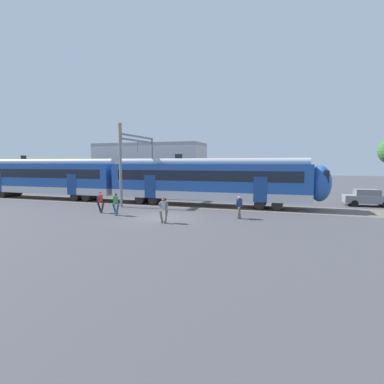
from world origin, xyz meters
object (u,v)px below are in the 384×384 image
at_px(commuter_train, 124,180).
at_px(pedestrian_navy, 239,205).
at_px(pedestrian_red, 100,200).
at_px(pedestrian_grey, 164,208).
at_px(pedestrian_green, 116,203).
at_px(parked_car_grey, 368,198).

relative_size(commuter_train, pedestrian_navy, 22.83).
xyz_separation_m(pedestrian_red, pedestrian_grey, (6.28, -2.08, 0.00)).
height_order(commuter_train, pedestrian_navy, commuter_train).
distance_m(pedestrian_green, pedestrian_navy, 9.10).
distance_m(pedestrian_green, pedestrian_grey, 4.76).
height_order(pedestrian_red, parked_car_grey, pedestrian_red).
relative_size(pedestrian_navy, parked_car_grey, 0.41).
bearing_deg(pedestrian_green, parked_car_grey, 30.34).
bearing_deg(pedestrian_navy, pedestrian_grey, -145.58).
xyz_separation_m(pedestrian_grey, parked_car_grey, (14.55, 12.65, -0.21)).
bearing_deg(pedestrian_navy, parked_car_grey, 43.54).
relative_size(pedestrian_grey, parked_car_grey, 0.41).
distance_m(pedestrian_grey, pedestrian_navy, 5.38).
xyz_separation_m(pedestrian_red, pedestrian_navy, (10.72, 0.96, 0.00)).
bearing_deg(commuter_train, pedestrian_navy, -23.81).
distance_m(commuter_train, pedestrian_green, 7.91).
relative_size(commuter_train, parked_car_grey, 9.37).
bearing_deg(commuter_train, pedestrian_red, -75.51).
distance_m(pedestrian_red, pedestrian_navy, 10.76).
relative_size(pedestrian_red, parked_car_grey, 0.41).
xyz_separation_m(pedestrian_red, parked_car_grey, (20.83, 10.57, -0.21)).
bearing_deg(commuter_train, pedestrian_green, -64.07).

